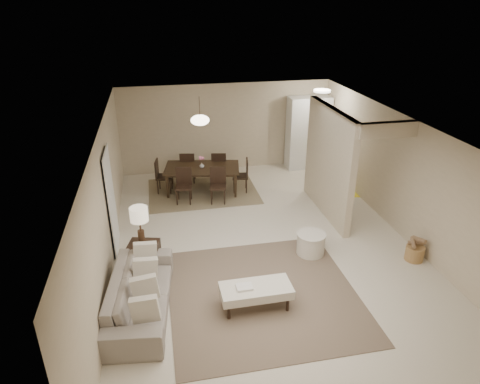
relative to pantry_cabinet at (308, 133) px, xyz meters
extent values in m
plane|color=beige|center=(-2.35, -4.15, -1.05)|extent=(9.00, 9.00, 0.00)
plane|color=white|center=(-2.35, -4.15, 1.45)|extent=(9.00, 9.00, 0.00)
plane|color=#BAAA8D|center=(-2.35, 0.35, 0.20)|extent=(6.00, 0.00, 6.00)
plane|color=#BAAA8D|center=(-5.35, -4.15, 0.20)|extent=(0.00, 9.00, 9.00)
plane|color=#BAAA8D|center=(0.65, -4.15, 0.20)|extent=(0.00, 9.00, 9.00)
cube|color=#BAAA8D|center=(-0.55, -2.90, 0.20)|extent=(0.15, 2.50, 2.50)
cube|color=black|center=(-5.32, -3.55, -0.03)|extent=(0.04, 0.90, 2.04)
cube|color=white|center=(0.00, 0.00, 0.00)|extent=(1.20, 0.55, 2.10)
cylinder|color=white|center=(-0.05, -0.95, 1.41)|extent=(0.44, 0.44, 0.05)
cube|color=brown|center=(-2.75, -5.62, -1.04)|extent=(3.20, 3.20, 0.01)
imported|color=gray|center=(-4.80, -5.62, -0.72)|extent=(2.37, 1.15, 0.67)
cube|color=beige|center=(-2.95, -5.92, -0.71)|extent=(1.17, 0.54, 0.16)
cylinder|color=black|center=(-3.44, -6.12, -0.92)|extent=(0.05, 0.05, 0.26)
cylinder|color=black|center=(-2.47, -6.12, -0.92)|extent=(0.05, 0.05, 0.26)
cylinder|color=black|center=(-3.44, -5.73, -0.92)|extent=(0.05, 0.05, 0.26)
cylinder|color=black|center=(-2.47, -5.73, -0.92)|extent=(0.05, 0.05, 0.26)
cube|color=black|center=(-4.75, -4.55, -0.75)|extent=(0.66, 0.66, 0.59)
cylinder|color=#4A311F|center=(-4.75, -4.55, -0.31)|extent=(0.12, 0.12, 0.30)
cylinder|color=#4A311F|center=(-4.75, -4.55, -0.03)|extent=(0.03, 0.03, 0.26)
cylinder|color=#F5E5C3|center=(-4.75, -4.55, 0.17)|extent=(0.32, 0.32, 0.26)
cylinder|color=beige|center=(-1.51, -4.56, -0.83)|extent=(0.57, 0.57, 0.44)
cylinder|color=olive|center=(0.40, -5.18, -0.90)|extent=(0.46, 0.46, 0.30)
cube|color=brown|center=(-3.26, -1.18, -1.04)|extent=(2.80, 2.10, 0.01)
imported|color=black|center=(-3.26, -1.18, -0.72)|extent=(2.05, 1.37, 0.67)
imported|color=silver|center=(-3.26, -1.18, -0.32)|extent=(0.17, 0.17, 0.13)
cube|color=yellow|center=(0.35, -2.01, -1.04)|extent=(0.98, 0.70, 0.01)
cylinder|color=#4A311F|center=(-3.26, -1.18, 1.20)|extent=(0.02, 0.02, 0.50)
ellipsoid|color=#FFEAC6|center=(-3.26, -1.18, 0.87)|extent=(0.46, 0.46, 0.25)
camera|label=1|loc=(-4.33, -11.40, 3.67)|focal=32.00mm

